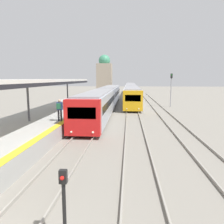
% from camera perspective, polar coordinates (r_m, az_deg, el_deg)
% --- Properties ---
extents(platform_canopy, '(4.00, 26.81, 3.16)m').
position_cam_1_polar(platform_canopy, '(17.55, -21.20, 7.54)').
color(platform_canopy, beige).
rests_on(platform_canopy, station_platform).
extents(person_on_platform, '(0.40, 0.40, 1.66)m').
position_cam_1_polar(person_on_platform, '(17.06, -13.57, 0.95)').
color(person_on_platform, '#2D2D33').
rests_on(person_on_platform, station_platform).
extents(train_near, '(2.57, 31.87, 2.95)m').
position_cam_1_polar(train_near, '(30.83, -1.64, 3.83)').
color(train_near, red).
rests_on(train_near, ground_plane).
extents(train_far, '(2.49, 47.54, 2.93)m').
position_cam_1_polar(train_far, '(50.63, 4.97, 5.69)').
color(train_far, gold).
rests_on(train_far, ground_plane).
extents(signal_post_near, '(0.20, 0.22, 1.94)m').
position_cam_1_polar(signal_post_near, '(6.23, -12.48, -20.88)').
color(signal_post_near, black).
rests_on(signal_post_near, ground_plane).
extents(signal_mast_far, '(0.28, 0.29, 5.02)m').
position_cam_1_polar(signal_mast_far, '(34.10, 15.19, 6.54)').
color(signal_mast_far, gray).
rests_on(signal_mast_far, ground_plane).
extents(distant_domed_building, '(4.03, 4.03, 10.68)m').
position_cam_1_polar(distant_domed_building, '(60.60, -1.98, 9.43)').
color(distant_domed_building, gray).
rests_on(distant_domed_building, ground_plane).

